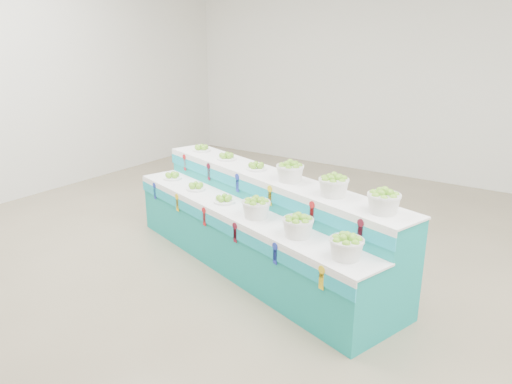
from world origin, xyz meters
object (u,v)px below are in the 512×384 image
at_px(basket_lower_left, 256,207).
at_px(basket_upper_right, 384,201).
at_px(display_stand, 256,223).
at_px(plate_upper_mid, 226,156).

bearing_deg(basket_lower_left, basket_upper_right, 3.41).
relative_size(display_stand, basket_lower_left, 12.60).
bearing_deg(basket_upper_right, basket_lower_left, -176.59).
relative_size(plate_upper_mid, basket_upper_right, 0.82).
xyz_separation_m(plate_upper_mid, basket_upper_right, (2.27, -0.70, 0.06)).
bearing_deg(basket_upper_right, plate_upper_mid, 162.88).
height_order(plate_upper_mid, basket_upper_right, basket_upper_right).
xyz_separation_m(basket_lower_left, plate_upper_mid, (-0.98, 0.78, 0.24)).
distance_m(basket_lower_left, basket_upper_right, 1.33).
bearing_deg(display_stand, basket_upper_right, 8.59).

